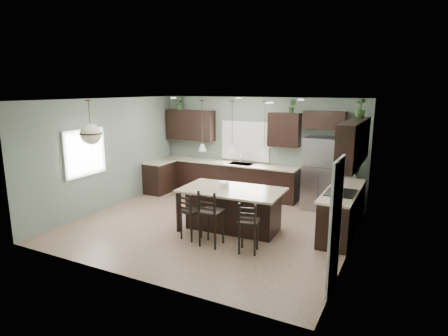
% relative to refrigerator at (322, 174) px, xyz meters
% --- Properties ---
extents(ground, '(6.00, 6.00, 0.00)m').
position_rel_refrigerator_xyz_m(ground, '(-1.93, -2.28, -0.93)').
color(ground, '#9E8466').
rests_on(ground, ground).
extents(pantry_door, '(0.04, 0.82, 2.04)m').
position_rel_refrigerator_xyz_m(pantry_door, '(1.04, -3.83, 0.09)').
color(pantry_door, white).
rests_on(pantry_door, ground).
extents(window_back, '(1.35, 0.02, 1.00)m').
position_rel_refrigerator_xyz_m(window_back, '(-2.33, 0.45, 0.62)').
color(window_back, white).
rests_on(window_back, room_shell).
extents(window_left, '(0.02, 1.10, 1.00)m').
position_rel_refrigerator_xyz_m(window_left, '(-4.92, -3.08, 0.62)').
color(window_left, white).
rests_on(window_left, room_shell).
extents(left_return_cabs, '(0.60, 0.90, 0.90)m').
position_rel_refrigerator_xyz_m(left_return_cabs, '(-4.63, -0.58, -0.48)').
color(left_return_cabs, black).
rests_on(left_return_cabs, ground).
extents(left_return_countertop, '(0.66, 0.96, 0.04)m').
position_rel_refrigerator_xyz_m(left_return_countertop, '(-4.61, -0.58, -0.01)').
color(left_return_countertop, '#C4B594').
rests_on(left_return_countertop, left_return_cabs).
extents(back_lower_cabs, '(4.20, 0.60, 0.90)m').
position_rel_refrigerator_xyz_m(back_lower_cabs, '(-2.78, 0.17, -0.48)').
color(back_lower_cabs, black).
rests_on(back_lower_cabs, ground).
extents(back_countertop, '(4.20, 0.66, 0.04)m').
position_rel_refrigerator_xyz_m(back_countertop, '(-2.78, 0.15, -0.01)').
color(back_countertop, '#C4B594').
rests_on(back_countertop, back_lower_cabs).
extents(sink_inset, '(0.70, 0.45, 0.01)m').
position_rel_refrigerator_xyz_m(sink_inset, '(-2.33, 0.15, 0.01)').
color(sink_inset, gray).
rests_on(sink_inset, back_countertop).
extents(faucet, '(0.02, 0.02, 0.28)m').
position_rel_refrigerator_xyz_m(faucet, '(-2.33, 0.12, 0.16)').
color(faucet, silver).
rests_on(faucet, back_countertop).
extents(back_upper_left, '(1.55, 0.34, 0.90)m').
position_rel_refrigerator_xyz_m(back_upper_left, '(-4.08, 0.30, 1.02)').
color(back_upper_left, black).
rests_on(back_upper_left, room_shell).
extents(back_upper_right, '(0.85, 0.34, 0.90)m').
position_rel_refrigerator_xyz_m(back_upper_right, '(-1.13, 0.30, 1.02)').
color(back_upper_right, black).
rests_on(back_upper_right, room_shell).
extents(fridge_header, '(1.05, 0.34, 0.45)m').
position_rel_refrigerator_xyz_m(fridge_header, '(-0.08, 0.30, 1.32)').
color(fridge_header, black).
rests_on(fridge_header, room_shell).
extents(right_lower_cabs, '(0.60, 2.35, 0.90)m').
position_rel_refrigerator_xyz_m(right_lower_cabs, '(0.77, -1.41, -0.48)').
color(right_lower_cabs, black).
rests_on(right_lower_cabs, ground).
extents(right_countertop, '(0.66, 2.35, 0.04)m').
position_rel_refrigerator_xyz_m(right_countertop, '(0.75, -1.41, -0.01)').
color(right_countertop, '#C4B594').
rests_on(right_countertop, right_lower_cabs).
extents(cooktop, '(0.58, 0.75, 0.02)m').
position_rel_refrigerator_xyz_m(cooktop, '(0.75, -1.68, 0.02)').
color(cooktop, black).
rests_on(cooktop, right_countertop).
extents(wall_oven_front, '(0.01, 0.72, 0.60)m').
position_rel_refrigerator_xyz_m(wall_oven_front, '(0.46, -1.68, -0.48)').
color(wall_oven_front, gray).
rests_on(wall_oven_front, right_lower_cabs).
extents(right_upper_cabs, '(0.34, 2.35, 0.90)m').
position_rel_refrigerator_xyz_m(right_upper_cabs, '(0.90, -1.41, 1.02)').
color(right_upper_cabs, black).
rests_on(right_upper_cabs, room_shell).
extents(microwave, '(0.40, 0.75, 0.40)m').
position_rel_refrigerator_xyz_m(microwave, '(0.85, -1.68, 0.62)').
color(microwave, gray).
rests_on(microwave, right_upper_cabs).
extents(refrigerator, '(0.90, 0.74, 1.85)m').
position_rel_refrigerator_xyz_m(refrigerator, '(0.00, 0.00, 0.00)').
color(refrigerator, '#94939B').
rests_on(refrigerator, ground).
extents(kitchen_island, '(2.23, 1.34, 0.92)m').
position_rel_refrigerator_xyz_m(kitchen_island, '(-1.39, -2.38, -0.46)').
color(kitchen_island, black).
rests_on(kitchen_island, ground).
extents(serving_dish, '(0.24, 0.24, 0.14)m').
position_rel_refrigerator_xyz_m(serving_dish, '(-1.59, -2.38, 0.07)').
color(serving_dish, white).
rests_on(serving_dish, kitchen_island).
extents(bar_stool_left, '(0.43, 0.43, 0.99)m').
position_rel_refrigerator_xyz_m(bar_stool_left, '(-1.92, -3.19, -0.43)').
color(bar_stool_left, black).
rests_on(bar_stool_left, ground).
extents(bar_stool_center, '(0.42, 0.42, 1.14)m').
position_rel_refrigerator_xyz_m(bar_stool_center, '(-1.39, -3.28, -0.36)').
color(bar_stool_center, black).
rests_on(bar_stool_center, ground).
extents(bar_stool_right, '(0.45, 0.45, 1.01)m').
position_rel_refrigerator_xyz_m(bar_stool_right, '(-0.62, -3.25, -0.42)').
color(bar_stool_right, black).
rests_on(bar_stool_right, ground).
extents(pendant_left, '(0.17, 0.17, 1.10)m').
position_rel_refrigerator_xyz_m(pendant_left, '(-2.09, -2.41, 1.32)').
color(pendant_left, silver).
rests_on(pendant_left, room_shell).
extents(pendant_center, '(0.17, 0.17, 1.10)m').
position_rel_refrigerator_xyz_m(pendant_center, '(-1.39, -2.38, 1.32)').
color(pendant_center, silver).
rests_on(pendant_center, room_shell).
extents(pendant_right, '(0.17, 0.17, 1.10)m').
position_rel_refrigerator_xyz_m(pendant_right, '(-0.69, -2.34, 1.32)').
color(pendant_right, silver).
rests_on(pendant_right, room_shell).
extents(chandelier, '(0.49, 0.49, 0.98)m').
position_rel_refrigerator_xyz_m(chandelier, '(-4.33, -3.40, 1.39)').
color(chandelier, beige).
rests_on(chandelier, room_shell).
extents(plant_back_left, '(0.39, 0.35, 0.38)m').
position_rel_refrigerator_xyz_m(plant_back_left, '(-4.41, 0.27, 1.67)').
color(plant_back_left, '#2C5826').
rests_on(plant_back_left, back_upper_left).
extents(plant_back_right, '(0.21, 0.17, 0.35)m').
position_rel_refrigerator_xyz_m(plant_back_right, '(-0.93, 0.27, 1.65)').
color(plant_back_right, '#345A27').
rests_on(plant_back_right, back_upper_right).
extents(plant_right_wall, '(0.29, 0.29, 0.42)m').
position_rel_refrigerator_xyz_m(plant_right_wall, '(0.87, -0.60, 1.68)').
color(plant_right_wall, '#2E5223').
rests_on(plant_right_wall, right_upper_cabs).
extents(room_shell, '(6.00, 6.00, 6.00)m').
position_rel_refrigerator_xyz_m(room_shell, '(-1.93, -2.28, 0.77)').
color(room_shell, slate).
rests_on(room_shell, ground).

